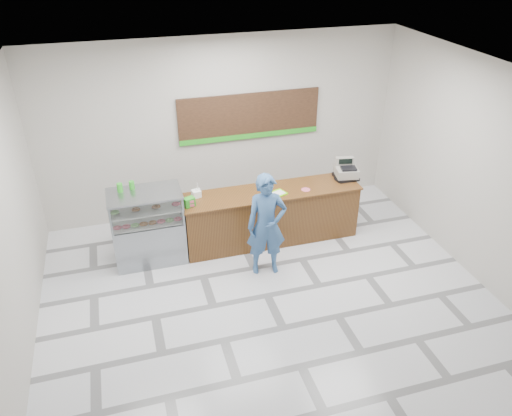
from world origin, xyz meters
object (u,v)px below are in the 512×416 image
object	(u,v)px
sales_counter	(271,216)
customer	(267,225)
cash_register	(346,171)
serving_tray	(277,194)
display_case	(148,226)

from	to	relation	value
sales_counter	customer	size ratio (longest dim) A/B	1.81
sales_counter	customer	world-z (taller)	customer
sales_counter	cash_register	world-z (taller)	cash_register
cash_register	customer	distance (m)	2.13
serving_tray	cash_register	bearing A→B (deg)	-10.86
sales_counter	serving_tray	distance (m)	0.54
sales_counter	serving_tray	world-z (taller)	serving_tray
cash_register	serving_tray	bearing A→B (deg)	-159.51
display_case	cash_register	size ratio (longest dim) A/B	2.77
serving_tray	display_case	bearing A→B (deg)	155.68
serving_tray	customer	bearing A→B (deg)	-140.50
display_case	serving_tray	world-z (taller)	display_case
sales_counter	customer	distance (m)	1.03
serving_tray	customer	distance (m)	0.86
cash_register	customer	xyz separation A→B (m)	(-1.87, -0.99, -0.27)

